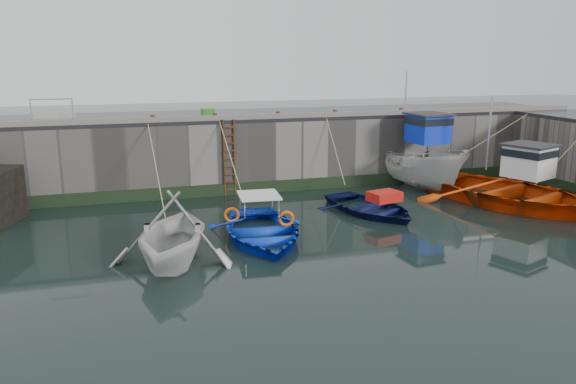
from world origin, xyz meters
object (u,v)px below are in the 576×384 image
object	(u,v)px
boat_near_white	(174,261)
bollard_b	(215,117)
boat_far_orange	(512,192)
bollard_e	(401,111)
fish_crate	(208,112)
bollard_d	(335,113)
boat_near_navy	(370,212)
ladder	(229,158)
boat_near_blue	(262,238)
boat_far_white	(418,164)
bollard_c	(278,115)
bollard_a	(153,118)

from	to	relation	value
boat_near_white	bollard_b	bearing A→B (deg)	87.65
boat_far_orange	bollard_e	distance (m)	6.19
fish_crate	bollard_d	xyz separation A→B (m)	(5.34, -1.63, -0.03)
boat_near_navy	bollard_e	distance (m)	6.54
ladder	boat_near_white	xyz separation A→B (m)	(-3.04, -7.27, -1.59)
boat_near_navy	bollard_b	distance (m)	7.50
ladder	boat_near_white	bearing A→B (deg)	-112.67
boat_near_blue	boat_far_white	world-z (taller)	boat_far_white
boat_far_orange	bollard_c	world-z (taller)	boat_far_orange
boat_near_navy	bollard_d	world-z (taller)	bollard_d
boat_far_orange	bollard_c	size ratio (longest dim) A/B	31.90
boat_far_orange	bollard_e	xyz separation A→B (m)	(-2.41, 4.97, 2.80)
boat_near_navy	bollard_b	xyz separation A→B (m)	(-5.04, 4.46, 3.30)
fish_crate	boat_far_white	bearing A→B (deg)	-24.81
bollard_d	bollard_a	bearing A→B (deg)	180.00
boat_far_orange	boat_near_white	bearing A→B (deg)	170.08
boat_near_blue	boat_near_navy	world-z (taller)	boat_near_blue
bollard_e	ladder	bearing A→B (deg)	-177.60
boat_far_orange	bollard_d	world-z (taller)	boat_far_orange
bollard_a	bollard_d	size ratio (longest dim) A/B	1.00
boat_far_orange	fish_crate	bearing A→B (deg)	127.91
ladder	fish_crate	world-z (taller)	fish_crate
ladder	fish_crate	bearing A→B (deg)	105.27
fish_crate	bollard_b	world-z (taller)	fish_crate
boat_near_navy	bollard_d	xyz separation A→B (m)	(0.26, 4.46, 3.30)
boat_far_white	bollard_b	distance (m)	9.28
boat_far_white	bollard_e	bearing A→B (deg)	105.79
fish_crate	bollard_a	distance (m)	2.96
bollard_a	bollard_c	distance (m)	5.20
bollard_c	bollard_a	bearing A→B (deg)	180.00
boat_far_white	boat_near_white	bearing A→B (deg)	-156.33
bollard_c	ladder	bearing A→B (deg)	-171.33
boat_near_navy	fish_crate	xyz separation A→B (m)	(-5.08, 6.10, 3.33)
boat_far_orange	bollard_a	distance (m)	14.57
boat_near_blue	boat_far_white	bearing A→B (deg)	36.27
ladder	bollard_e	size ratio (longest dim) A/B	11.43
bollard_a	bollard_b	bearing A→B (deg)	0.00
boat_far_orange	bollard_e	bearing A→B (deg)	94.88
ladder	bollard_a	world-z (taller)	bollard_a
boat_near_navy	fish_crate	world-z (taller)	fish_crate
ladder	bollard_b	bearing A→B (deg)	146.14
ladder	bollard_d	distance (m)	5.11
bollard_b	bollard_d	world-z (taller)	same
boat_near_navy	boat_far_orange	world-z (taller)	boat_far_orange
boat_far_white	bollard_d	distance (m)	4.42
ladder	boat_near_navy	size ratio (longest dim) A/B	0.72
bollard_d	boat_far_orange	bearing A→B (deg)	-41.53
bollard_a	bollard_e	world-z (taller)	same
bollard_a	bollard_d	bearing A→B (deg)	0.00
bollard_a	ladder	bearing A→B (deg)	-6.38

